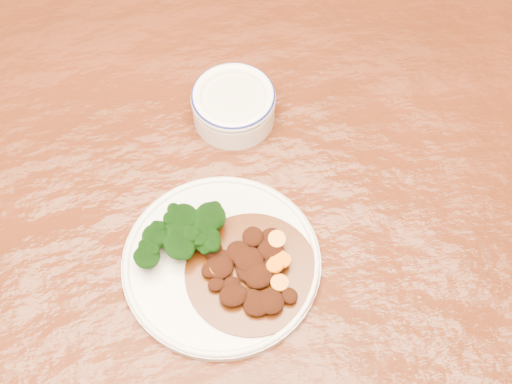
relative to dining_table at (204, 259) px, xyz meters
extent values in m
cube|color=#4D1D0D|center=(0.00, 0.00, 0.06)|extent=(1.55, 0.99, 0.04)
cylinder|color=#3F210F|center=(0.71, 0.34, -0.32)|extent=(0.06, 0.06, 0.71)
cylinder|color=silver|center=(0.01, -0.05, 0.08)|extent=(0.23, 0.23, 0.01)
torus|color=silver|center=(0.01, -0.05, 0.09)|extent=(0.23, 0.23, 0.01)
cylinder|color=#69994F|center=(0.00, -0.03, 0.10)|extent=(0.01, 0.01, 0.01)
ellipsoid|color=black|center=(0.00, -0.03, 0.11)|extent=(0.03, 0.03, 0.02)
cylinder|color=#69994F|center=(0.01, 0.00, 0.10)|extent=(0.01, 0.01, 0.01)
ellipsoid|color=black|center=(0.01, 0.00, 0.12)|extent=(0.04, 0.04, 0.03)
cylinder|color=#69994F|center=(-0.05, -0.01, 0.10)|extent=(0.01, 0.01, 0.01)
ellipsoid|color=black|center=(-0.05, -0.01, 0.11)|extent=(0.03, 0.03, 0.02)
cylinder|color=#69994F|center=(-0.07, -0.03, 0.10)|extent=(0.01, 0.01, 0.01)
ellipsoid|color=black|center=(-0.07, -0.03, 0.11)|extent=(0.03, 0.03, 0.02)
cylinder|color=#69994F|center=(-0.03, -0.03, 0.10)|extent=(0.01, 0.01, 0.01)
ellipsoid|color=black|center=(-0.03, -0.03, 0.12)|extent=(0.04, 0.04, 0.03)
cylinder|color=#69994F|center=(-0.02, 0.00, 0.10)|extent=(0.01, 0.01, 0.01)
ellipsoid|color=black|center=(-0.02, 0.00, 0.12)|extent=(0.04, 0.04, 0.03)
cylinder|color=#69994F|center=(0.00, -0.03, 0.10)|extent=(0.01, 0.01, 0.01)
ellipsoid|color=black|center=(0.00, -0.03, 0.11)|extent=(0.03, 0.03, 0.02)
cylinder|color=#4F2308|center=(0.04, -0.07, 0.09)|extent=(0.15, 0.15, 0.00)
ellipsoid|color=black|center=(0.02, -0.09, 0.10)|extent=(0.02, 0.02, 0.01)
ellipsoid|color=black|center=(0.01, -0.06, 0.10)|extent=(0.03, 0.03, 0.02)
ellipsoid|color=black|center=(0.04, -0.06, 0.10)|extent=(0.03, 0.03, 0.02)
ellipsoid|color=black|center=(0.03, -0.05, 0.10)|extent=(0.03, 0.03, 0.01)
ellipsoid|color=black|center=(0.01, -0.04, 0.10)|extent=(0.02, 0.02, 0.01)
ellipsoid|color=black|center=(0.06, -0.04, 0.10)|extent=(0.03, 0.03, 0.01)
ellipsoid|color=black|center=(0.07, -0.09, 0.10)|extent=(0.02, 0.02, 0.01)
ellipsoid|color=black|center=(0.04, -0.07, 0.10)|extent=(0.03, 0.03, 0.02)
ellipsoid|color=black|center=(0.03, -0.11, 0.10)|extent=(0.02, 0.02, 0.01)
ellipsoid|color=black|center=(0.04, -0.05, 0.10)|extent=(0.02, 0.03, 0.01)
ellipsoid|color=black|center=(0.08, -0.04, 0.10)|extent=(0.03, 0.03, 0.01)
ellipsoid|color=black|center=(0.01, -0.10, 0.10)|extent=(0.03, 0.03, 0.02)
ellipsoid|color=black|center=(0.04, -0.07, 0.10)|extent=(0.03, 0.02, 0.01)
ellipsoid|color=black|center=(0.05, -0.08, 0.10)|extent=(0.03, 0.03, 0.02)
ellipsoid|color=black|center=(0.00, -0.06, 0.10)|extent=(0.02, 0.02, 0.01)
ellipsoid|color=black|center=(0.07, -0.08, 0.10)|extent=(0.03, 0.02, 0.01)
ellipsoid|color=black|center=(0.00, -0.08, 0.10)|extent=(0.02, 0.02, 0.01)
ellipsoid|color=black|center=(0.07, -0.06, 0.10)|extent=(0.03, 0.03, 0.02)
ellipsoid|color=black|center=(0.07, -0.12, 0.10)|extent=(0.02, 0.02, 0.01)
ellipsoid|color=black|center=(0.05, -0.12, 0.10)|extent=(0.03, 0.03, 0.01)
ellipsoid|color=black|center=(0.01, -0.06, 0.10)|extent=(0.03, 0.03, 0.02)
ellipsoid|color=black|center=(0.05, -0.09, 0.10)|extent=(0.03, 0.03, 0.02)
ellipsoid|color=black|center=(0.04, -0.12, 0.10)|extent=(0.03, 0.03, 0.02)
cylinder|color=orange|center=(0.07, -0.08, 0.11)|extent=(0.02, 0.02, 0.01)
cylinder|color=orange|center=(0.08, -0.05, 0.11)|extent=(0.03, 0.03, 0.01)
cylinder|color=orange|center=(0.08, -0.07, 0.10)|extent=(0.02, 0.02, 0.01)
cylinder|color=orange|center=(0.08, -0.08, 0.11)|extent=(0.03, 0.03, 0.01)
cylinder|color=orange|center=(0.07, -0.10, 0.10)|extent=(0.03, 0.03, 0.00)
cylinder|color=orange|center=(0.01, -0.06, 0.10)|extent=(0.03, 0.03, 0.01)
cylinder|color=white|center=(0.08, 0.15, 0.10)|extent=(0.11, 0.11, 0.03)
cylinder|color=beige|center=(0.08, 0.15, 0.12)|extent=(0.08, 0.08, 0.01)
torus|color=white|center=(0.08, 0.15, 0.12)|extent=(0.11, 0.11, 0.01)
torus|color=navy|center=(0.08, 0.15, 0.13)|extent=(0.11, 0.11, 0.01)
camera|label=1|loc=(-0.05, -0.40, 0.84)|focal=50.00mm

